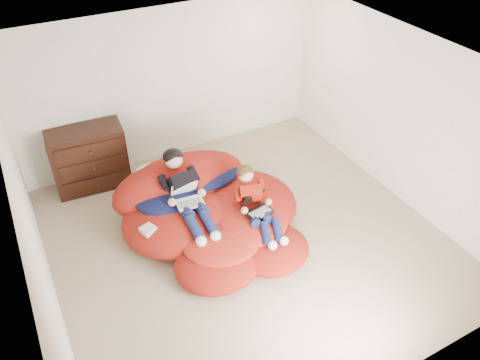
{
  "coord_description": "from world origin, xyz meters",
  "views": [
    {
      "loc": [
        -2.26,
        -4.06,
        4.55
      ],
      "look_at": [
        0.12,
        0.41,
        0.7
      ],
      "focal_mm": 35.0,
      "sensor_mm": 36.0,
      "label": 1
    }
  ],
  "objects_px": {
    "older_boy": "(184,189)",
    "younger_boy": "(255,200)",
    "laptop_black": "(257,206)",
    "laptop_white": "(187,196)",
    "beanbag_pile": "(209,211)",
    "dresser": "(89,158)"
  },
  "relations": [
    {
      "from": "dresser",
      "to": "older_boy",
      "type": "relative_size",
      "value": 0.89
    },
    {
      "from": "dresser",
      "to": "beanbag_pile",
      "type": "relative_size",
      "value": 0.46
    },
    {
      "from": "older_boy",
      "to": "laptop_black",
      "type": "height_order",
      "value": "older_boy"
    },
    {
      "from": "beanbag_pile",
      "to": "older_boy",
      "type": "distance_m",
      "value": 0.53
    },
    {
      "from": "older_boy",
      "to": "laptop_black",
      "type": "distance_m",
      "value": 0.99
    },
    {
      "from": "younger_boy",
      "to": "laptop_black",
      "type": "xyz_separation_m",
      "value": [
        0.0,
        -0.06,
        -0.06
      ]
    },
    {
      "from": "laptop_black",
      "to": "dresser",
      "type": "bearing_deg",
      "value": 126.72
    },
    {
      "from": "beanbag_pile",
      "to": "laptop_white",
      "type": "xyz_separation_m",
      "value": [
        -0.29,
        0.01,
        0.37
      ]
    },
    {
      "from": "laptop_black",
      "to": "younger_boy",
      "type": "bearing_deg",
      "value": 90.0
    },
    {
      "from": "beanbag_pile",
      "to": "younger_boy",
      "type": "height_order",
      "value": "younger_boy"
    },
    {
      "from": "older_boy",
      "to": "laptop_white",
      "type": "height_order",
      "value": "older_boy"
    },
    {
      "from": "laptop_white",
      "to": "younger_boy",
      "type": "bearing_deg",
      "value": -31.07
    },
    {
      "from": "beanbag_pile",
      "to": "younger_boy",
      "type": "bearing_deg",
      "value": -43.11
    },
    {
      "from": "older_boy",
      "to": "younger_boy",
      "type": "height_order",
      "value": "older_boy"
    },
    {
      "from": "beanbag_pile",
      "to": "laptop_black",
      "type": "relative_size",
      "value": 6.27
    },
    {
      "from": "dresser",
      "to": "laptop_white",
      "type": "bearing_deg",
      "value": -62.23
    },
    {
      "from": "laptop_white",
      "to": "dresser",
      "type": "bearing_deg",
      "value": 117.77
    },
    {
      "from": "older_boy",
      "to": "younger_boy",
      "type": "relative_size",
      "value": 1.2
    },
    {
      "from": "beanbag_pile",
      "to": "laptop_white",
      "type": "relative_size",
      "value": 6.32
    },
    {
      "from": "laptop_black",
      "to": "older_boy",
      "type": "bearing_deg",
      "value": 141.15
    },
    {
      "from": "laptop_black",
      "to": "laptop_white",
      "type": "bearing_deg",
      "value": 145.81
    },
    {
      "from": "beanbag_pile",
      "to": "younger_boy",
      "type": "distance_m",
      "value": 0.74
    }
  ]
}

